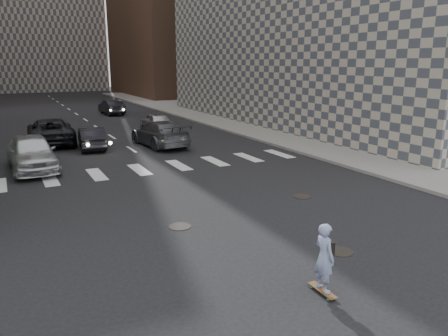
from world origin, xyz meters
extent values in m
plane|color=black|center=(0.00, 0.00, 0.00)|extent=(160.00, 160.00, 0.00)
cube|color=gray|center=(14.50, 20.00, 0.07)|extent=(13.00, 80.00, 0.15)
cube|color=black|center=(11.20, 14.00, 2.00)|extent=(0.30, 18.00, 4.00)
cylinder|color=black|center=(1.20, -2.50, 0.01)|extent=(0.70, 0.70, 0.02)
cylinder|color=black|center=(-2.00, 1.20, 0.01)|extent=(0.70, 0.70, 0.02)
cylinder|color=black|center=(3.30, 2.00, 0.01)|extent=(0.70, 0.70, 0.02)
cube|color=brown|center=(-0.65, -4.00, 0.08)|extent=(0.23, 0.84, 0.02)
cylinder|color=#309C65|center=(-0.74, -4.29, 0.03)|extent=(0.03, 0.06, 0.06)
cylinder|color=#309C65|center=(-0.59, -4.30, 0.03)|extent=(0.03, 0.06, 0.06)
cylinder|color=#309C65|center=(-0.72, -3.70, 0.03)|extent=(0.03, 0.06, 0.06)
cylinder|color=#309C65|center=(-0.57, -3.71, 0.03)|extent=(0.03, 0.06, 0.06)
imported|color=#92A7D5|center=(-0.65, -4.00, 0.87)|extent=(0.39, 0.58, 1.56)
cube|color=black|center=(-0.49, -3.96, 1.06)|extent=(0.10, 0.26, 0.30)
imported|color=silver|center=(-5.50, 11.20, 0.85)|extent=(2.20, 5.05, 1.69)
imported|color=black|center=(-2.00, 15.31, 0.65)|extent=(1.77, 4.05, 1.30)
imported|color=#505157|center=(1.88, 14.35, 0.76)|extent=(2.54, 5.42, 1.53)
imported|color=black|center=(-3.98, 18.00, 0.80)|extent=(2.97, 5.88, 1.60)
imported|color=#ACAEB4|center=(3.54, 20.00, 0.70)|extent=(1.77, 4.14, 1.40)
imported|color=black|center=(3.03, 31.99, 0.72)|extent=(1.78, 4.45, 1.44)
camera|label=1|loc=(-6.59, -10.80, 5.02)|focal=35.00mm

